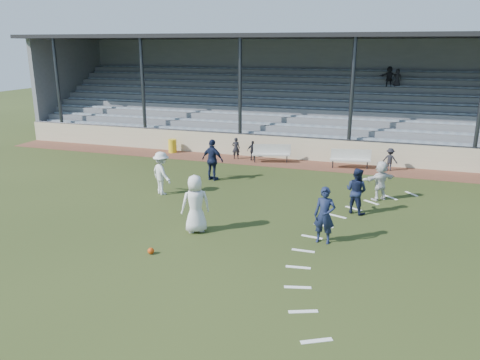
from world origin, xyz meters
name	(u,v)px	position (x,y,z in m)	size (l,w,h in m)	color
ground	(216,239)	(0.00, 0.00, 0.00)	(90.00, 90.00, 0.00)	#2D3A17
cinder_track	(287,163)	(0.00, 10.50, 0.01)	(34.00, 2.00, 0.02)	brown
retaining_wall	(292,148)	(0.00, 11.55, 0.60)	(34.00, 0.18, 1.20)	beige
bench_left	(271,152)	(-0.86, 10.48, 0.58)	(2.04, 0.96, 0.95)	beige
bench_right	(351,157)	(3.24, 10.52, 0.58)	(2.04, 0.81, 0.95)	beige
trash_bin	(172,146)	(-6.88, 10.93, 0.40)	(0.48, 0.48, 0.77)	yellow
football	(151,251)	(-1.46, -1.64, 0.10)	(0.19, 0.19, 0.19)	#C9400B
player_white_lead	(195,204)	(-0.87, 0.41, 0.98)	(0.95, 0.62, 1.95)	silver
player_navy_lead	(325,215)	(3.33, 0.84, 0.91)	(0.66, 0.44, 1.82)	#141C39
player_navy_mid	(356,191)	(4.04, 3.93, 0.86)	(0.83, 0.65, 1.72)	#141C39
player_white_wing	(162,173)	(-3.84, 3.75, 0.90)	(1.17, 0.67, 1.81)	silver
player_navy_wing	(213,160)	(-2.59, 6.37, 0.95)	(1.12, 0.47, 1.91)	#141C39
player_white_back	(380,181)	(4.84, 5.80, 0.80)	(1.49, 0.47, 1.61)	silver
sub_left_near	(236,148)	(-2.88, 10.58, 0.61)	(0.43, 0.28, 1.18)	black
sub_left_far	(253,151)	(-1.91, 10.55, 0.55)	(0.62, 0.26, 1.06)	black
sub_right	(390,159)	(5.14, 10.63, 0.58)	(0.73, 0.42, 1.13)	black
grandstand	(308,108)	(0.00, 16.26, 2.20)	(34.60, 9.00, 6.61)	slate
penalty_arc	(346,256)	(4.12, 0.00, 0.01)	(3.89, 14.63, 0.01)	white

